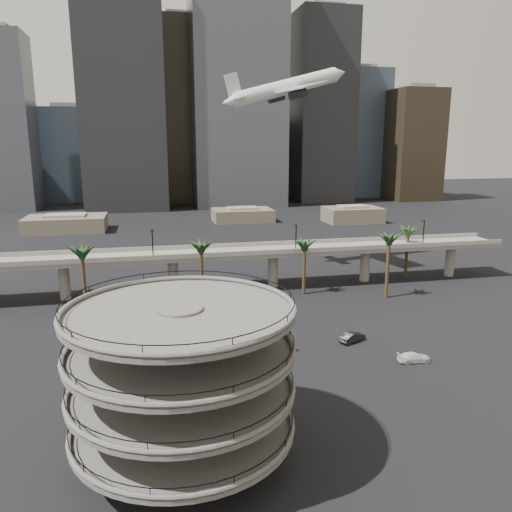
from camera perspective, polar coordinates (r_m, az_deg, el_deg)
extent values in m
plane|color=black|center=(60.52, 4.63, -18.57)|extent=(700.00, 700.00, 0.00)
cylinder|color=#534F4D|center=(51.12, -8.40, -14.68)|extent=(4.40, 4.40, 16.50)
cylinder|color=#534F4D|center=(53.19, -8.25, -18.72)|extent=(22.00, 22.00, 0.45)
torus|color=#534F4D|center=(52.95, -8.27, -18.28)|extent=(22.20, 22.20, 0.50)
torus|color=black|center=(52.54, -8.29, -17.53)|extent=(21.80, 21.80, 0.10)
cylinder|color=#534F4D|center=(51.22, -8.40, -14.90)|extent=(22.00, 22.00, 0.45)
torus|color=#534F4D|center=(51.00, -8.41, -14.43)|extent=(22.20, 22.20, 0.50)
torus|color=black|center=(50.65, -8.44, -13.62)|extent=(21.80, 21.80, 0.10)
cylinder|color=#534F4D|center=(49.50, -8.55, -10.80)|extent=(22.00, 22.00, 0.45)
torus|color=#534F4D|center=(49.31, -8.57, -10.29)|extent=(22.20, 22.20, 0.50)
torus|color=black|center=(49.00, -8.60, -9.43)|extent=(21.80, 21.80, 0.10)
cylinder|color=#534F4D|center=(48.04, -8.71, -6.42)|extent=(22.00, 22.00, 0.45)
torus|color=#534F4D|center=(47.89, -8.73, -5.88)|extent=(22.20, 22.20, 0.50)
torus|color=black|center=(47.64, -8.76, -4.97)|extent=(21.80, 21.80, 0.10)
cube|color=slate|center=(108.05, -3.70, 0.25)|extent=(130.00, 9.00, 0.90)
cube|color=slate|center=(103.51, -3.34, 0.21)|extent=(130.00, 0.30, 1.00)
cube|color=slate|center=(112.22, -4.05, 1.19)|extent=(130.00, 0.30, 1.00)
cylinder|color=slate|center=(109.38, -21.04, -2.71)|extent=(2.20, 2.20, 8.00)
cylinder|color=slate|center=(108.04, -9.45, -2.20)|extent=(2.20, 2.20, 8.00)
cylinder|color=slate|center=(111.13, 1.95, -1.60)|extent=(2.20, 2.20, 8.00)
cylinder|color=slate|center=(118.30, 12.34, -1.01)|extent=(2.20, 2.20, 8.00)
cylinder|color=slate|center=(128.88, 21.29, -0.46)|extent=(2.20, 2.20, 8.00)
cylinder|color=black|center=(102.31, -11.73, 1.29)|extent=(0.24, 0.24, 6.00)
cylinder|color=black|center=(106.73, 4.59, 2.00)|extent=(0.24, 0.24, 6.00)
cylinder|color=black|center=(118.81, 18.60, 2.47)|extent=(0.24, 0.24, 6.00)
cylinder|color=#43321D|center=(97.19, -6.22, -2.40)|extent=(0.70, 0.70, 12.15)
ellipsoid|color=#1A3518|center=(95.70, -6.31, 1.34)|extent=(4.40, 4.40, 2.00)
cylinder|color=#43321D|center=(105.55, 5.52, -1.54)|extent=(0.70, 0.70, 10.80)
ellipsoid|color=#1A3518|center=(104.27, 5.58, 1.55)|extent=(4.40, 4.40, 2.00)
cylinder|color=#43321D|center=(105.94, 14.80, -1.36)|extent=(0.70, 0.70, 12.60)
ellipsoid|color=#1A3518|center=(104.55, 15.00, 2.21)|extent=(4.40, 4.40, 2.00)
cylinder|color=#43321D|center=(123.67, 16.84, 0.20)|extent=(0.70, 0.70, 11.25)
ellipsoid|color=#1A3518|center=(122.55, 17.02, 2.95)|extent=(4.40, 4.40, 2.00)
cylinder|color=#43321D|center=(99.53, -19.05, -2.82)|extent=(0.70, 0.70, 11.70)
ellipsoid|color=#1A3518|center=(98.10, -19.31, 0.70)|extent=(4.40, 4.40, 2.00)
cube|color=brown|center=(193.78, -20.87, 3.46)|extent=(28.00, 18.00, 5.50)
cube|color=slate|center=(193.34, -20.94, 4.38)|extent=(14.00, 9.00, 0.80)
cube|color=brown|center=(204.88, -1.55, 4.70)|extent=(24.00, 16.00, 5.00)
cube|color=slate|center=(204.49, -1.56, 5.50)|extent=(12.00, 8.00, 0.80)
cube|color=brown|center=(205.84, 10.97, 4.64)|extent=(22.00, 15.00, 6.00)
cube|color=slate|center=(205.40, 11.01, 5.58)|extent=(11.00, 7.50, 0.80)
cube|color=#43464F|center=(267.40, -26.95, 13.37)|extent=(26.00, 24.00, 80.51)
cube|color=#333F4F|center=(297.06, -20.22, 10.77)|extent=(30.00, 30.00, 49.55)
cube|color=slate|center=(297.61, -20.62, 15.76)|extent=(16.50, 16.50, 2.40)
cube|color=black|center=(250.80, -15.09, 18.20)|extent=(38.00, 30.00, 113.54)
cube|color=black|center=(275.50, -8.24, 15.82)|extent=(28.00, 26.00, 92.90)
cube|color=slate|center=(282.13, -8.58, 25.52)|extent=(15.40, 14.30, 2.40)
cube|color=#43464F|center=(260.14, -2.18, 19.55)|extent=(45.00, 32.00, 123.86)
cube|color=#84725B|center=(297.94, 1.51, 10.94)|extent=(24.00, 24.00, 43.35)
cube|color=slate|center=(298.06, 1.54, 15.34)|extent=(13.20, 13.20, 2.40)
cube|color=black|center=(280.90, 7.56, 16.31)|extent=(30.00, 28.00, 98.06)
cube|color=slate|center=(288.42, 7.89, 26.31)|extent=(16.50, 15.40, 2.40)
cube|color=#333F4F|center=(308.81, 11.07, 13.47)|extent=(34.00, 30.00, 72.25)
cube|color=slate|center=(311.61, 11.38, 20.34)|extent=(18.70, 16.50, 2.40)
cube|color=black|center=(297.32, 17.48, 11.96)|extent=(26.00, 26.00, 59.87)
cube|color=slate|center=(298.78, 17.90, 17.93)|extent=(14.30, 14.30, 2.40)
cube|color=#84725B|center=(311.36, -6.13, 10.58)|extent=(22.00, 22.00, 39.22)
cube|color=slate|center=(311.26, -6.22, 14.41)|extent=(12.10, 12.10, 2.40)
cylinder|color=silver|center=(127.58, 3.52, 18.72)|extent=(28.30, 9.62, 10.63)
cone|color=silver|center=(135.73, 9.53, 19.90)|extent=(5.00, 4.47, 4.40)
cone|color=silver|center=(120.90, -3.13, 17.17)|extent=(4.82, 4.06, 4.01)
cube|color=silver|center=(127.11, 3.17, 18.37)|extent=(12.79, 30.87, 1.99)
cube|color=silver|center=(121.66, -2.28, 17.58)|extent=(4.52, 10.35, 0.85)
cube|color=silver|center=(121.65, -2.62, 18.87)|extent=(4.49, 1.32, 6.17)
cylinder|color=#222327|center=(132.29, 2.33, 17.62)|extent=(4.93, 2.96, 3.02)
cylinder|color=#222327|center=(122.55, 4.80, 17.97)|extent=(4.93, 2.96, 3.02)
imported|color=#B74B1A|center=(77.86, 3.03, -10.43)|extent=(4.88, 3.24, 1.54)
imported|color=black|center=(83.14, 10.95, -9.09)|extent=(4.98, 3.52, 1.56)
imported|color=white|center=(78.23, 17.59, -10.98)|extent=(4.96, 2.26, 1.41)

